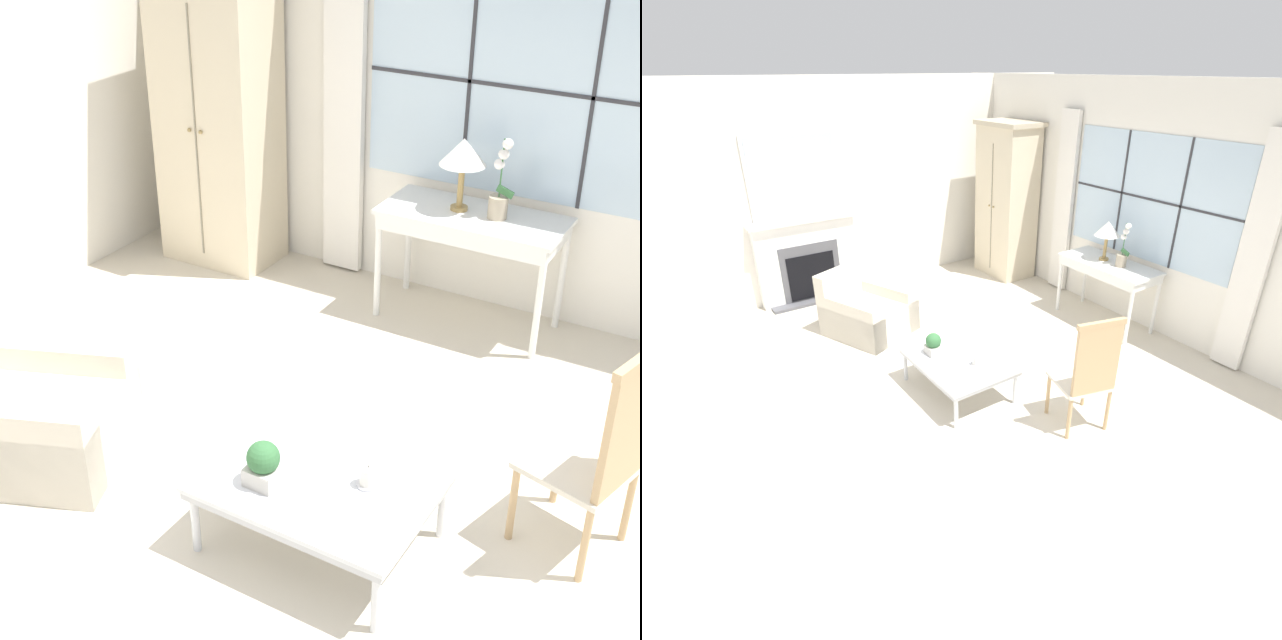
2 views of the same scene
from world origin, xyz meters
TOP-DOWN VIEW (x-y plane):
  - ground_plane at (0.00, 0.00)m, footprint 14.00×14.00m
  - wall_back_windowed at (0.00, 3.02)m, footprint 7.20×0.14m
  - armoire at (-2.20, 2.68)m, footprint 0.90×0.60m
  - console_table at (-0.17, 2.66)m, footprint 1.20×0.55m
  - table_lamp at (-0.28, 2.68)m, footprint 0.30×0.30m
  - potted_orchid at (-0.02, 2.68)m, footprint 0.16×0.12m
  - armchair_upholstered at (-1.58, 0.09)m, footprint 1.13×1.09m
  - side_chair_wooden at (1.18, 0.90)m, footprint 0.54×0.54m
  - coffee_table at (0.08, 0.30)m, footprint 1.04×0.77m
  - potted_plant_small at (-0.12, 0.15)m, footprint 0.15×0.15m
  - pillar_candle at (0.29, 0.37)m, footprint 0.10×0.10m

SIDE VIEW (x-z plane):
  - ground_plane at x=0.00m, z-range 0.00..0.00m
  - armchair_upholstered at x=-1.58m, z-range -0.12..0.64m
  - coffee_table at x=0.08m, z-range 0.15..0.54m
  - pillar_candle at x=0.29m, z-range 0.37..0.49m
  - potted_plant_small at x=-0.12m, z-range 0.38..0.60m
  - side_chair_wooden at x=1.18m, z-range 0.05..1.16m
  - console_table at x=-0.17m, z-range 0.31..1.09m
  - potted_orchid at x=-0.02m, z-range 0.70..1.22m
  - armoire at x=-2.20m, z-range 0.01..2.23m
  - table_lamp at x=-0.28m, z-range 0.92..1.40m
  - wall_back_windowed at x=0.00m, z-range -0.01..2.79m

